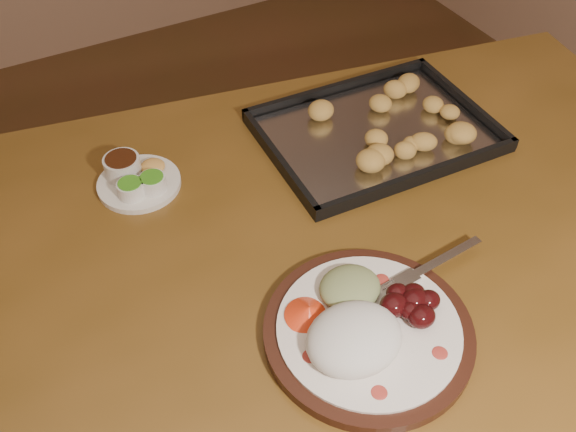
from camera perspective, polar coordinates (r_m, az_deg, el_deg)
dining_table at (r=1.07m, az=1.14°, el=-6.43°), size 1.64×1.15×0.75m
dinner_plate at (r=0.89m, az=6.83°, el=-9.76°), size 0.38×0.29×0.07m
condiment_saucer at (r=1.12m, az=-13.39°, el=3.31°), size 0.14×0.14×0.05m
baking_tray at (r=1.21m, az=7.82°, el=7.61°), size 0.42×0.32×0.04m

